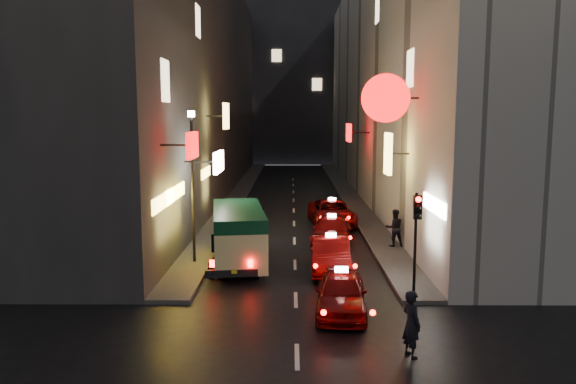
{
  "coord_description": "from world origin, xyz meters",
  "views": [
    {
      "loc": [
        -0.14,
        -9.79,
        6.19
      ],
      "look_at": [
        -0.29,
        13.0,
        3.07
      ],
      "focal_mm": 35.0,
      "sensor_mm": 36.0,
      "label": 1
    }
  ],
  "objects_px": {
    "lamp_post": "(193,176)",
    "pedestrian_crossing": "(412,319)",
    "minibus": "(238,230)",
    "taxi_near": "(341,289)",
    "traffic_light": "(417,222)"
  },
  "relations": [
    {
      "from": "lamp_post",
      "to": "pedestrian_crossing",
      "type": "bearing_deg",
      "value": -51.46
    },
    {
      "from": "minibus",
      "to": "pedestrian_crossing",
      "type": "height_order",
      "value": "minibus"
    },
    {
      "from": "minibus",
      "to": "traffic_light",
      "type": "relative_size",
      "value": 1.68
    },
    {
      "from": "traffic_light",
      "to": "lamp_post",
      "type": "relative_size",
      "value": 0.56
    },
    {
      "from": "minibus",
      "to": "lamp_post",
      "type": "distance_m",
      "value": 2.89
    },
    {
      "from": "minibus",
      "to": "lamp_post",
      "type": "relative_size",
      "value": 0.94
    },
    {
      "from": "minibus",
      "to": "lamp_post",
      "type": "bearing_deg",
      "value": 173.26
    },
    {
      "from": "taxi_near",
      "to": "lamp_post",
      "type": "distance_m",
      "value": 8.54
    },
    {
      "from": "minibus",
      "to": "pedestrian_crossing",
      "type": "distance_m",
      "value": 10.22
    },
    {
      "from": "minibus",
      "to": "pedestrian_crossing",
      "type": "bearing_deg",
      "value": -58.9
    },
    {
      "from": "pedestrian_crossing",
      "to": "taxi_near",
      "type": "bearing_deg",
      "value": 1.73
    },
    {
      "from": "pedestrian_crossing",
      "to": "lamp_post",
      "type": "xyz_separation_m",
      "value": [
        -7.14,
        8.96,
        2.72
      ]
    },
    {
      "from": "taxi_near",
      "to": "traffic_light",
      "type": "height_order",
      "value": "traffic_light"
    },
    {
      "from": "pedestrian_crossing",
      "to": "lamp_post",
      "type": "distance_m",
      "value": 11.78
    },
    {
      "from": "taxi_near",
      "to": "traffic_light",
      "type": "distance_m",
      "value": 3.42
    }
  ]
}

